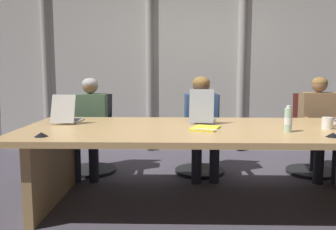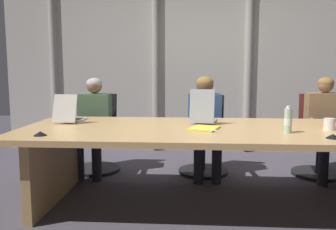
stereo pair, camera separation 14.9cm
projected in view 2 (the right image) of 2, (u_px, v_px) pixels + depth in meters
ground_plane at (208, 205)px, 3.33m from camera, size 12.24×12.24×0.00m
conference_table at (209, 144)px, 3.26m from camera, size 3.43×1.37×0.73m
curtain_backdrop at (203, 66)px, 5.45m from camera, size 6.12×0.17×2.60m
laptop_left_end at (70, 116)px, 3.62m from camera, size 0.24×0.40×0.28m
laptop_left_mid at (203, 116)px, 3.56m from camera, size 0.29×0.43×0.34m
office_chair_left_end at (97, 142)px, 4.46m from camera, size 0.60×0.60×0.95m
office_chair_left_mid at (204, 144)px, 4.37m from camera, size 0.60×0.61×0.94m
office_chair_center at (318, 145)px, 4.28m from camera, size 0.60×0.61×0.96m
person_left_end at (93, 120)px, 4.27m from camera, size 0.40×0.55×1.15m
person_left_mid at (205, 120)px, 4.18m from camera, size 0.42×0.57×1.17m
person_center at (326, 122)px, 4.08m from camera, size 0.43×0.56×1.17m
water_bottle_primary at (288, 121)px, 2.97m from camera, size 0.07×0.07×0.23m
coffee_mug_near at (330, 124)px, 3.12m from camera, size 0.14×0.10×0.10m
conference_mic_left_side at (40, 133)px, 2.86m from camera, size 0.11×0.11×0.03m
conference_mic_middle at (333, 136)px, 2.74m from camera, size 0.11×0.11×0.03m
spiral_notepad at (204, 128)px, 3.16m from camera, size 0.30×0.36×0.03m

